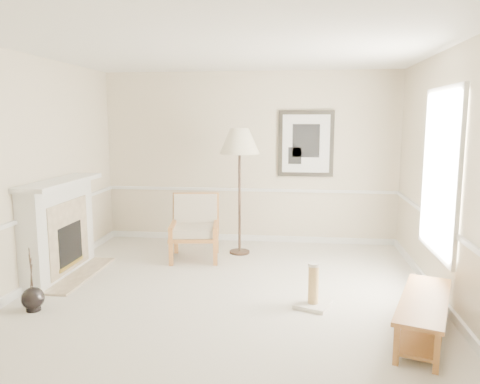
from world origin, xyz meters
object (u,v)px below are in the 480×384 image
(armchair, at_px, (195,224))
(scratching_post, at_px, (313,293))
(floor_vase, at_px, (33,299))
(floor_lamp, at_px, (240,145))
(bench, at_px, (424,312))

(armchair, relative_size, scratching_post, 1.88)
(floor_vase, xyz_separation_m, floor_lamp, (1.99, 2.52, 1.58))
(scratching_post, bearing_deg, bench, -31.80)
(floor_lamp, height_order, scratching_post, floor_lamp)
(floor_lamp, relative_size, scratching_post, 3.84)
(floor_vase, height_order, armchair, armchair)
(floor_vase, height_order, scratching_post, floor_vase)
(floor_vase, bearing_deg, floor_lamp, 51.69)
(armchair, relative_size, floor_lamp, 0.49)
(scratching_post, bearing_deg, floor_vase, -170.97)
(armchair, bearing_deg, bench, -48.90)
(floor_vase, distance_m, bench, 4.12)
(floor_lamp, xyz_separation_m, scratching_post, (1.09, -2.03, -1.56))
(floor_vase, height_order, bench, floor_vase)
(armchair, height_order, scratching_post, armchair)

